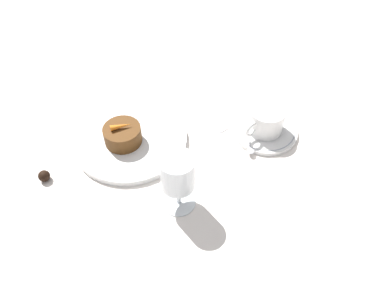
# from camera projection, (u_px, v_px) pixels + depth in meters

# --- Properties ---
(ground_plane) EXTENTS (3.00, 3.00, 0.00)m
(ground_plane) POSITION_uv_depth(u_px,v_px,m) (147.00, 155.00, 0.81)
(ground_plane) COLOR white
(dinner_plate) EXTENTS (0.25, 0.25, 0.01)m
(dinner_plate) POSITION_uv_depth(u_px,v_px,m) (129.00, 140.00, 0.83)
(dinner_plate) COLOR white
(dinner_plate) RESTS_ON ground_plane
(saucer) EXTENTS (0.15, 0.15, 0.01)m
(saucer) POSITION_uv_depth(u_px,v_px,m) (264.00, 130.00, 0.85)
(saucer) COLOR white
(saucer) RESTS_ON ground_plane
(coffee_cup) EXTENTS (0.11, 0.08, 0.06)m
(coffee_cup) POSITION_uv_depth(u_px,v_px,m) (266.00, 119.00, 0.82)
(coffee_cup) COLOR white
(coffee_cup) RESTS_ON saucer
(spoon) EXTENTS (0.09, 0.10, 0.00)m
(spoon) POSITION_uv_depth(u_px,v_px,m) (248.00, 137.00, 0.82)
(spoon) COLOR silver
(spoon) RESTS_ON saucer
(wine_glass) EXTENTS (0.07, 0.07, 0.13)m
(wine_glass) POSITION_uv_depth(u_px,v_px,m) (178.00, 176.00, 0.66)
(wine_glass) COLOR silver
(wine_glass) RESTS_ON ground_plane
(fork) EXTENTS (0.03, 0.19, 0.01)m
(fork) POSITION_uv_depth(u_px,v_px,m) (204.00, 113.00, 0.89)
(fork) COLOR silver
(fork) RESTS_ON ground_plane
(dessert_cake) EXTENTS (0.08, 0.08, 0.04)m
(dessert_cake) POSITION_uv_depth(u_px,v_px,m) (123.00, 135.00, 0.80)
(dessert_cake) COLOR #563314
(dessert_cake) RESTS_ON dinner_plate
(carrot_garnish) EXTENTS (0.05, 0.03, 0.01)m
(carrot_garnish) POSITION_uv_depth(u_px,v_px,m) (121.00, 126.00, 0.78)
(carrot_garnish) COLOR orange
(carrot_garnish) RESTS_ON dessert_cake
(chocolate_truffle) EXTENTS (0.02, 0.02, 0.02)m
(chocolate_truffle) POSITION_uv_depth(u_px,v_px,m) (44.00, 176.00, 0.75)
(chocolate_truffle) COLOR black
(chocolate_truffle) RESTS_ON ground_plane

